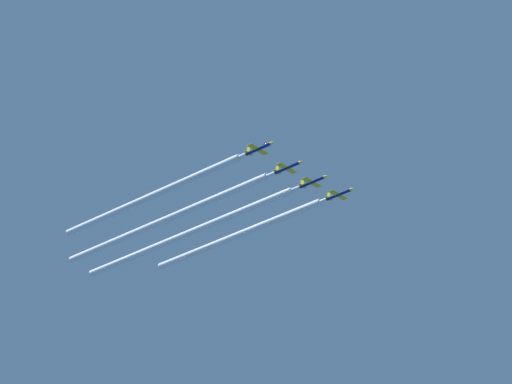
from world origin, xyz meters
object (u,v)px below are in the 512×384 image
object	(u,v)px
jet_center	(288,167)
jet_inner_right	(260,148)
jet_inner_left	(313,181)
jet_far_left	(340,194)

from	to	relation	value
jet_center	jet_inner_right	bearing A→B (deg)	1.07
jet_inner_left	jet_far_left	bearing A→B (deg)	176.43
jet_center	jet_inner_right	xyz separation A→B (m)	(13.12, 0.24, 0.61)
jet_far_left	jet_center	size ratio (longest dim) A/B	1.00
jet_far_left	jet_center	xyz separation A→B (m)	(23.85, -0.30, -0.62)
jet_inner_left	jet_center	bearing A→B (deg)	2.08
jet_far_left	jet_inner_right	size ratio (longest dim) A/B	1.00
jet_far_left	jet_center	bearing A→B (deg)	-0.71
jet_center	jet_inner_right	world-z (taller)	jet_inner_right
jet_inner_left	jet_center	xyz separation A→B (m)	(12.08, 0.44, -0.36)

